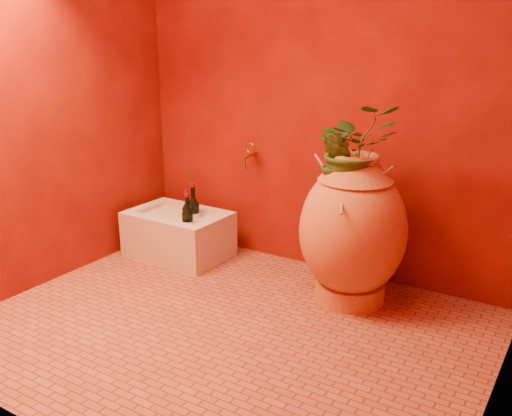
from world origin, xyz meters
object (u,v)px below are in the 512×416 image
Objects in this scene: wine_bottle_a at (194,215)px; wine_bottle_c at (188,223)px; stone_basin at (179,235)px; wine_bottle_b at (187,217)px; wall_tap at (249,154)px; amphora at (353,230)px.

wine_bottle_c is at bearing -67.76° from wine_bottle_a.
stone_basin is 2.26× the size of wine_bottle_b.
wine_bottle_b is 0.14m from wine_bottle_c.
wall_tap is (0.30, 0.21, 0.41)m from wine_bottle_a.
wine_bottle_a is 2.12× the size of wall_tap.
wine_bottle_b is at bearing -148.62° from wine_bottle_a.
wall_tap is (0.40, 0.26, 0.55)m from stone_basin.
wine_bottle_c is (0.05, -0.13, -0.01)m from wine_bottle_a.
wine_bottle_c is at bearing -28.75° from stone_basin.
wine_bottle_c is at bearing -126.50° from wall_tap.
wall_tap reaches higher than wine_bottle_a.
stone_basin is 0.22m from wine_bottle_c.
wine_bottle_c reaches higher than wine_bottle_b.
wine_bottle_a reaches higher than stone_basin.
stone_basin is (-1.24, 0.01, -0.27)m from amphora.
wine_bottle_a is 1.16× the size of wine_bottle_b.
wine_bottle_a is 0.14m from wine_bottle_c.
amphora is 1.27m from stone_basin.
wine_bottle_b is at bearing 178.15° from amphora.
amphora is at bearing -2.98° from wine_bottle_a.
amphora is 2.47× the size of wine_bottle_a.
stone_basin is 0.14m from wine_bottle_b.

